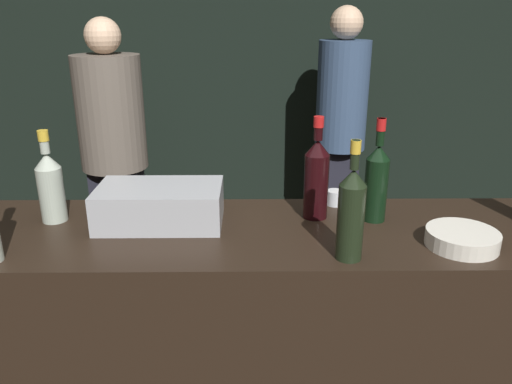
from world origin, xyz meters
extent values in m
cube|color=black|center=(0.00, 2.66, 1.40)|extent=(6.40, 0.06, 2.80)
cube|color=black|center=(0.00, 0.28, 0.49)|extent=(2.21, 0.56, 0.98)
cube|color=#9EA0A5|center=(-0.32, 0.34, 1.05)|extent=(0.41, 0.24, 0.13)
cylinder|color=#9EA899|center=(-0.32, 0.30, 1.08)|extent=(0.27, 0.08, 0.06)
cylinder|color=black|center=(-0.27, 0.38, 1.08)|extent=(0.29, 0.09, 0.06)
cylinder|color=silver|center=(0.62, 0.15, 1.01)|extent=(0.21, 0.21, 0.05)
cylinder|color=gray|center=(0.62, 0.15, 1.03)|extent=(0.18, 0.18, 0.01)
cylinder|color=silver|center=(0.29, 0.50, 1.01)|extent=(0.06, 0.06, 0.05)
sphere|color=#F4C66B|center=(0.29, 0.50, 1.01)|extent=(0.03, 0.03, 0.03)
cylinder|color=black|center=(0.20, 0.38, 1.09)|extent=(0.08, 0.08, 0.22)
cone|color=black|center=(0.20, 0.38, 1.23)|extent=(0.08, 0.08, 0.05)
cylinder|color=black|center=(0.20, 0.38, 1.29)|extent=(0.03, 0.03, 0.08)
cylinder|color=red|center=(0.20, 0.38, 1.32)|extent=(0.03, 0.03, 0.04)
cylinder|color=black|center=(0.26, 0.08, 1.09)|extent=(0.08, 0.08, 0.22)
cone|color=black|center=(0.26, 0.08, 1.23)|extent=(0.08, 0.08, 0.05)
cylinder|color=black|center=(0.26, 0.08, 1.29)|extent=(0.02, 0.02, 0.08)
cylinder|color=gold|center=(0.26, 0.08, 1.31)|extent=(0.03, 0.03, 0.04)
cylinder|color=black|center=(0.40, 0.36, 1.09)|extent=(0.08, 0.08, 0.21)
cone|color=black|center=(0.40, 0.36, 1.22)|extent=(0.08, 0.08, 0.05)
cylinder|color=black|center=(0.40, 0.36, 1.29)|extent=(0.03, 0.03, 0.09)
cylinder|color=red|center=(0.40, 0.36, 1.31)|extent=(0.03, 0.03, 0.04)
cylinder|color=#9EA899|center=(-0.68, 0.36, 1.08)|extent=(0.08, 0.08, 0.19)
cone|color=#9EA899|center=(-0.68, 0.36, 1.19)|extent=(0.08, 0.08, 0.05)
cylinder|color=#9EA899|center=(-0.68, 0.36, 1.26)|extent=(0.03, 0.03, 0.08)
cylinder|color=gold|center=(-0.68, 0.36, 1.28)|extent=(0.03, 0.03, 0.03)
cube|color=black|center=(0.59, 2.10, 0.38)|extent=(0.25, 0.19, 0.77)
cylinder|color=#334766|center=(0.59, 2.10, 1.12)|extent=(0.34, 0.34, 0.71)
sphere|color=beige|center=(0.59, 2.10, 1.58)|extent=(0.21, 0.21, 0.21)
cube|color=black|center=(-0.86, 1.80, 0.37)|extent=(0.30, 0.22, 0.73)
cylinder|color=#60564C|center=(-0.86, 1.80, 1.07)|extent=(0.40, 0.40, 0.68)
sphere|color=beige|center=(-0.86, 1.80, 1.52)|extent=(0.21, 0.21, 0.21)
camera|label=1|loc=(-0.02, -1.20, 1.65)|focal=35.00mm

